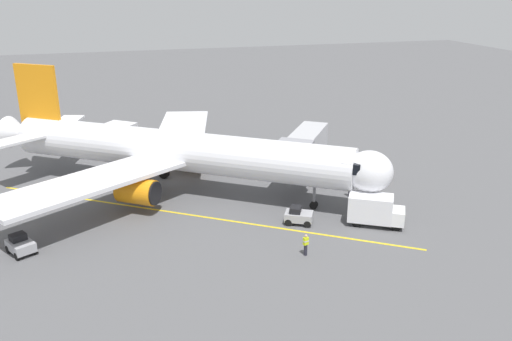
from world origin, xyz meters
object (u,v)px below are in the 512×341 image
at_px(ground_crew_marshaller, 350,188).
at_px(box_truck_near_nose, 375,210).
at_px(tug_portside, 20,245).
at_px(tug_starboard_side, 298,216).
at_px(ground_crew_wing_walker, 389,172).
at_px(box_truck_rear_apron, 124,133).
at_px(ground_crew_loader, 306,244).
at_px(jet_bridge, 303,149).
at_px(airplane, 174,151).

relative_size(ground_crew_marshaller, box_truck_near_nose, 0.35).
bearing_deg(tug_portside, ground_crew_marshaller, -173.58).
height_order(tug_portside, tug_starboard_side, same).
height_order(ground_crew_marshaller, tug_portside, ground_crew_marshaller).
height_order(box_truck_near_nose, tug_portside, box_truck_near_nose).
bearing_deg(ground_crew_wing_walker, tug_starboard_side, 29.48).
bearing_deg(box_truck_rear_apron, tug_starboard_side, 114.37).
relative_size(ground_crew_marshaller, ground_crew_loader, 1.00).
distance_m(ground_crew_wing_walker, tug_starboard_side, 14.32).
bearing_deg(box_truck_rear_apron, ground_crew_loader, 108.66).
height_order(jet_bridge, tug_portside, jet_bridge).
bearing_deg(tug_starboard_side, jet_bridge, -112.68).
bearing_deg(airplane, ground_crew_loader, 115.03).
distance_m(box_truck_near_nose, tug_starboard_side, 6.41).
bearing_deg(jet_bridge, tug_portside, 16.30).
height_order(jet_bridge, tug_starboard_side, jet_bridge).
bearing_deg(box_truck_rear_apron, airplane, 102.47).
height_order(ground_crew_marshaller, box_truck_rear_apron, box_truck_rear_apron).
relative_size(box_truck_near_nose, tug_portside, 1.81).
distance_m(ground_crew_marshaller, box_truck_near_nose, 6.32).
distance_m(jet_bridge, tug_portside, 26.60).
bearing_deg(box_truck_rear_apron, ground_crew_wing_walker, 140.16).
bearing_deg(tug_portside, tug_starboard_side, 177.57).
relative_size(ground_crew_loader, box_truck_near_nose, 0.35).
bearing_deg(box_truck_rear_apron, ground_crew_marshaller, 129.14).
bearing_deg(jet_bridge, ground_crew_wing_walker, 171.77).
bearing_deg(ground_crew_loader, ground_crew_marshaller, -130.68).
relative_size(jet_bridge, tug_starboard_side, 3.81).
relative_size(airplane, tug_starboard_side, 12.83).
bearing_deg(tug_starboard_side, airplane, -49.90).
bearing_deg(ground_crew_loader, ground_crew_wing_walker, -138.23).
distance_m(airplane, ground_crew_loader, 17.75).
distance_m(tug_starboard_side, box_truck_rear_apron, 30.80).
bearing_deg(box_truck_rear_apron, jet_bridge, 129.42).
distance_m(airplane, tug_starboard_side, 14.09).
bearing_deg(box_truck_rear_apron, box_truck_near_nose, 121.84).
bearing_deg(ground_crew_marshaller, box_truck_rear_apron, -50.86).
relative_size(airplane, tug_portside, 12.81).
relative_size(airplane, ground_crew_loader, 20.51).
bearing_deg(jet_bridge, airplane, -9.83).
xyz_separation_m(airplane, box_truck_rear_apron, (3.88, -17.57, -2.62)).
bearing_deg(jet_bridge, tug_starboard_side, 67.32).
xyz_separation_m(ground_crew_wing_walker, tug_portside, (34.34, 6.12, -0.18)).
bearing_deg(jet_bridge, box_truck_rear_apron, -50.58).
xyz_separation_m(ground_crew_loader, box_truck_near_nose, (-7.44, -3.25, 0.50)).
bearing_deg(ground_crew_wing_walker, box_truck_near_nose, 54.84).
distance_m(ground_crew_marshaller, ground_crew_wing_walker, 6.41).
height_order(airplane, box_truck_near_nose, airplane).
relative_size(box_truck_near_nose, box_truck_rear_apron, 1.03).
xyz_separation_m(airplane, ground_crew_loader, (-7.39, 15.84, -3.12)).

